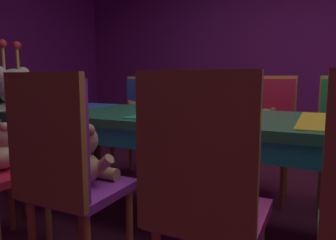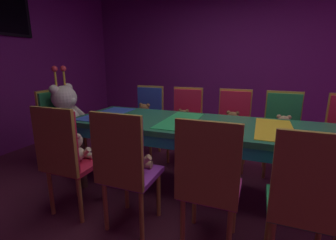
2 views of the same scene
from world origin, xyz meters
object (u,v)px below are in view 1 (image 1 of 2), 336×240
Objects in this scene: teddy_right_3 at (190,124)px; chair_right_4 at (142,116)px; chair_left_3 at (61,163)px; chair_right_3 at (196,119)px; throne_chair at (5,120)px; king_teddy_bear at (17,107)px; teddy_left_2 at (214,174)px; teddy_left_3 at (84,158)px; chair_left_2 at (201,184)px; teddy_right_2 at (265,128)px; teddy_right_4 at (134,118)px; chair_right_2 at (268,123)px; teddy_left_4 at (3,149)px; banquet_table at (246,131)px.

chair_right_4 reaches higher than teddy_right_3.
chair_right_3 is (1.65, 0.01, 0.00)m from chair_left_3.
king_teddy_bear is at bearing -0.00° from throne_chair.
teddy_left_2 is 0.33× the size of chair_right_4.
teddy_left_2 is 0.40× the size of king_teddy_bear.
teddy_left_3 is 0.32× the size of chair_right_4.
chair_right_4 is at bearing 49.53° from king_teddy_bear.
king_teddy_bear is at bearing 71.19° from teddy_left_2.
chair_left_3 is (-0.02, 0.64, 0.00)m from chair_left_2.
teddy_left_3 is at bearing -24.11° from teddy_right_2.
teddy_left_2 is at bearing 42.09° from teddy_right_4.
chair_left_3 is at bearing -22.06° from teddy_right_2.
chair_left_3 is (-0.16, 0.64, 0.01)m from teddy_left_2.
chair_right_2 is at bearing -20.32° from chair_left_3.
teddy_left_4 is at bearing 90.32° from teddy_left_3.
chair_right_2 is (0.84, -0.01, -0.06)m from banquet_table.
throne_chair is at bearing -60.81° from chair_right_3.
chair_right_2 reaches higher than teddy_left_2.
teddy_right_3 is 0.28× the size of throne_chair.
chair_right_2 reaches higher than teddy_left_3.
teddy_left_2 reaches higher than teddy_left_3.
chair_left_3 is at bearing -32.05° from king_teddy_bear.
banquet_table is at bearing -36.40° from chair_left_3.
chair_left_3 is 1.00× the size of chair_right_4.
throne_chair reaches higher than teddy_right_2.
chair_right_3 and chair_right_4 have the same top height.
chair_right_2 is at bearing -37.87° from teddy_left_4.
chair_left_2 and chair_right_2 have the same top height.
throne_chair is (0.83, 1.49, 0.00)m from chair_left_3.
chair_right_2 is 1.00× the size of chair_right_4.
chair_right_2 is 0.63m from chair_right_3.
chair_left_3 and chair_right_2 have the same top height.
chair_right_4 is at bearing 21.44° from teddy_left_3.
teddy_right_4 is (-0.14, 1.22, -0.01)m from chair_right_2.
teddy_left_2 is 1.36m from teddy_right_2.
teddy_right_2 is (1.36, 0.02, -0.01)m from teddy_left_2.
chair_right_2 is 1.00× the size of throne_chair.
banquet_table is 0.67m from teddy_left_2.
banquet_table is at bearing -41.76° from teddy_left_3.
teddy_left_4 is (-0.69, 1.18, -0.08)m from banquet_table.
banquet_table is at bearing -0.43° from chair_right_2.
teddy_left_3 is 1.51m from chair_right_3.
chair_left_3 is at bearing 19.74° from chair_right_4.
chair_right_4 and throne_chair have the same top height.
chair_right_3 is 0.59m from chair_right_4.
chair_right_3 is at bearing -180.00° from teddy_right_3.
chair_right_3 is (-0.01, 0.63, 0.00)m from chair_right_2.
king_teddy_bear is at bearing -70.30° from teddy_right_2.
teddy_left_4 is 1.61m from chair_right_3.
chair_right_4 is at bearing -90.41° from chair_right_2.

